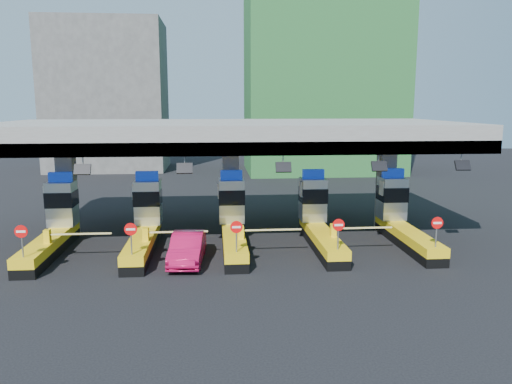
{
  "coord_description": "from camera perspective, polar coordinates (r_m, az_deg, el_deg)",
  "views": [
    {
      "loc": [
        -1.03,
        -27.91,
        8.07
      ],
      "look_at": [
        1.34,
        0.0,
        3.13
      ],
      "focal_mm": 35.0,
      "sensor_mm": 36.0,
      "label": 1
    }
  ],
  "objects": [
    {
      "name": "toll_lane_left",
      "position": [
        29.24,
        -12.54,
        -3.43
      ],
      "size": [
        4.43,
        8.0,
        4.16
      ],
      "color": "black",
      "rests_on": "ground"
    },
    {
      "name": "toll_lane_center",
      "position": [
        28.98,
        -2.69,
        -3.31
      ],
      "size": [
        4.43,
        8.0,
        4.16
      ],
      "color": "black",
      "rests_on": "ground"
    },
    {
      "name": "toll_lane_right",
      "position": [
        29.59,
        7.05,
        -3.1
      ],
      "size": [
        4.43,
        8.0,
        4.16
      ],
      "color": "black",
      "rests_on": "ground"
    },
    {
      "name": "toll_lane_far_right",
      "position": [
        31.0,
        16.14,
        -2.82
      ],
      "size": [
        4.43,
        8.0,
        4.16
      ],
      "color": "black",
      "rests_on": "ground"
    },
    {
      "name": "bg_building_scaffold",
      "position": [
        61.59,
        7.66,
        15.45
      ],
      "size": [
        18.0,
        12.0,
        28.0
      ],
      "primitive_type": "cube",
      "color": "#1E5926",
      "rests_on": "ground"
    },
    {
      "name": "ground",
      "position": [
        29.07,
        -2.65,
        -6.12
      ],
      "size": [
        120.0,
        120.0,
        0.0
      ],
      "primitive_type": "plane",
      "color": "black",
      "rests_on": "ground"
    },
    {
      "name": "toll_canopy",
      "position": [
        30.86,
        -2.95,
        6.4
      ],
      "size": [
        28.0,
        12.09,
        7.0
      ],
      "color": "slate",
      "rests_on": "ground"
    },
    {
      "name": "toll_lane_far_left",
      "position": [
        30.32,
        -21.96,
        -3.44
      ],
      "size": [
        4.43,
        8.0,
        4.16
      ],
      "color": "black",
      "rests_on": "ground"
    },
    {
      "name": "red_car",
      "position": [
        26.1,
        -7.84,
        -6.36
      ],
      "size": [
        1.88,
        4.66,
        1.51
      ],
      "primitive_type": "imported",
      "rotation": [
        0.0,
        0.0,
        -0.06
      ],
      "color": "#C10E44",
      "rests_on": "ground"
    },
    {
      "name": "bg_building_concrete",
      "position": [
        65.22,
        -16.61,
        10.42
      ],
      "size": [
        14.0,
        10.0,
        18.0
      ],
      "primitive_type": "cube",
      "color": "#4C4C49",
      "rests_on": "ground"
    }
  ]
}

